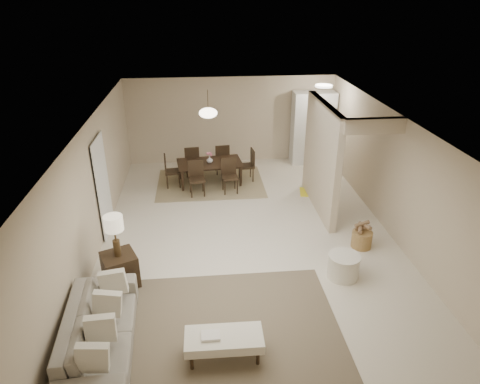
{
  "coord_description": "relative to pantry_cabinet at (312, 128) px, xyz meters",
  "views": [
    {
      "loc": [
        -0.92,
        -7.62,
        4.71
      ],
      "look_at": [
        -0.17,
        0.04,
        1.05
      ],
      "focal_mm": 32.0,
      "sensor_mm": 36.0,
      "label": 1
    }
  ],
  "objects": [
    {
      "name": "floor",
      "position": [
        -2.35,
        -4.15,
        -1.05
      ],
      "size": [
        9.0,
        9.0,
        0.0
      ],
      "primitive_type": "plane",
      "color": "beige",
      "rests_on": "ground"
    },
    {
      "name": "ceiling",
      "position": [
        -2.35,
        -4.15,
        1.45
      ],
      "size": [
        9.0,
        9.0,
        0.0
      ],
      "primitive_type": "plane",
      "rotation": [
        3.14,
        0.0,
        0.0
      ],
      "color": "white",
      "rests_on": "back_wall"
    },
    {
      "name": "back_wall",
      "position": [
        -2.35,
        0.35,
        0.2
      ],
      "size": [
        6.0,
        0.0,
        6.0
      ],
      "primitive_type": "plane",
      "rotation": [
        1.57,
        0.0,
        0.0
      ],
      "color": "#C2AF93",
      "rests_on": "floor"
    },
    {
      "name": "left_wall",
      "position": [
        -5.35,
        -4.15,
        0.2
      ],
      "size": [
        0.0,
        9.0,
        9.0
      ],
      "primitive_type": "plane",
      "rotation": [
        1.57,
        0.0,
        1.57
      ],
      "color": "#C2AF93",
      "rests_on": "floor"
    },
    {
      "name": "right_wall",
      "position": [
        0.65,
        -4.15,
        0.2
      ],
      "size": [
        0.0,
        9.0,
        9.0
      ],
      "primitive_type": "plane",
      "rotation": [
        1.57,
        0.0,
        -1.57
      ],
      "color": "#C2AF93",
      "rests_on": "floor"
    },
    {
      "name": "partition",
      "position": [
        -0.55,
        -2.9,
        0.2
      ],
      "size": [
        0.15,
        2.5,
        2.5
      ],
      "primitive_type": "cube",
      "color": "#C2AF93",
      "rests_on": "floor"
    },
    {
      "name": "doorway",
      "position": [
        -5.32,
        -3.55,
        -0.03
      ],
      "size": [
        0.04,
        0.9,
        2.04
      ],
      "primitive_type": "cube",
      "color": "black",
      "rests_on": "floor"
    },
    {
      "name": "pantry_cabinet",
      "position": [
        0.0,
        0.0,
        0.0
      ],
      "size": [
        1.2,
        0.55,
        2.1
      ],
      "primitive_type": "cube",
      "color": "silver",
      "rests_on": "floor"
    },
    {
      "name": "flush_light",
      "position": [
        -0.05,
        -0.95,
        1.41
      ],
      "size": [
        0.44,
        0.44,
        0.05
      ],
      "primitive_type": "cylinder",
      "color": "white",
      "rests_on": "ceiling"
    },
    {
      "name": "living_rug",
      "position": [
        -2.86,
        -7.0,
        -1.04
      ],
      "size": [
        3.2,
        3.2,
        0.01
      ],
      "primitive_type": "cube",
      "color": "brown",
      "rests_on": "floor"
    },
    {
      "name": "sofa",
      "position": [
        -4.8,
        -7.0,
        -0.71
      ],
      "size": [
        2.37,
        1.05,
        0.68
      ],
      "primitive_type": "imported",
      "rotation": [
        0.0,
        0.0,
        1.63
      ],
      "color": "gray",
      "rests_on": "floor"
    },
    {
      "name": "ottoman_bench",
      "position": [
        -3.06,
        -7.3,
        -0.74
      ],
      "size": [
        1.1,
        0.52,
        0.39
      ],
      "rotation": [
        0.0,
        0.0,
        -0.02
      ],
      "color": "silver",
      "rests_on": "living_rug"
    },
    {
      "name": "side_table",
      "position": [
        -4.75,
        -5.48,
        -0.75
      ],
      "size": [
        0.72,
        0.72,
        0.6
      ],
      "primitive_type": "cube",
      "rotation": [
        0.0,
        0.0,
        0.41
      ],
      "color": "black",
      "rests_on": "floor"
    },
    {
      "name": "table_lamp",
      "position": [
        -4.75,
        -5.48,
        0.11
      ],
      "size": [
        0.32,
        0.32,
        0.76
      ],
      "color": "#4E3A21",
      "rests_on": "side_table"
    },
    {
      "name": "round_pouf",
      "position": [
        -0.81,
        -5.64,
        -0.83
      ],
      "size": [
        0.57,
        0.57,
        0.45
      ],
      "primitive_type": "cylinder",
      "color": "silver",
      "rests_on": "floor"
    },
    {
      "name": "wicker_basket",
      "position": [
        -0.13,
        -4.71,
        -0.88
      ],
      "size": [
        0.49,
        0.49,
        0.34
      ],
      "primitive_type": "cylinder",
      "rotation": [
        0.0,
        0.0,
        0.25
      ],
      "color": "olive",
      "rests_on": "floor"
    },
    {
      "name": "dining_rug",
      "position": [
        -3.05,
        -1.29,
        -1.04
      ],
      "size": [
        2.8,
        2.1,
        0.01
      ],
      "primitive_type": "cube",
      "color": "#8B7A56",
      "rests_on": "floor"
    },
    {
      "name": "dining_table",
      "position": [
        -3.05,
        -1.29,
        -0.75
      ],
      "size": [
        1.76,
        1.1,
        0.59
      ],
      "primitive_type": "imported",
      "rotation": [
        0.0,
        0.0,
        0.1
      ],
      "color": "black",
      "rests_on": "dining_rug"
    },
    {
      "name": "dining_chairs",
      "position": [
        -3.05,
        -1.29,
        -0.61
      ],
      "size": [
        2.37,
        1.81,
        0.87
      ],
      "color": "black",
      "rests_on": "dining_rug"
    },
    {
      "name": "vase",
      "position": [
        -3.05,
        -1.29,
        -0.37
      ],
      "size": [
        0.2,
        0.2,
        0.17
      ],
      "primitive_type": "imported",
      "rotation": [
        0.0,
        0.0,
        -0.29
      ],
      "color": "silver",
      "rests_on": "dining_table"
    },
    {
      "name": "yellow_mat",
      "position": [
        -0.33,
        -2.15,
        -1.04
      ],
      "size": [
        0.99,
        0.7,
        0.01
      ],
      "primitive_type": "cube",
      "rotation": [
        0.0,
        0.0,
        -0.18
      ],
      "color": "yellow",
      "rests_on": "floor"
    },
    {
      "name": "pendant_light",
      "position": [
        -3.05,
        -1.29,
        0.87
      ],
      "size": [
        0.46,
        0.46,
        0.71
      ],
      "color": "#4E3A21",
      "rests_on": "ceiling"
    }
  ]
}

